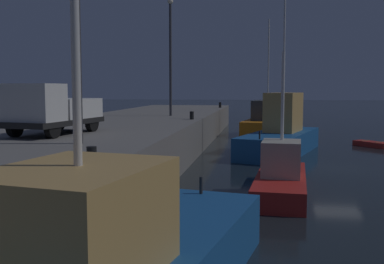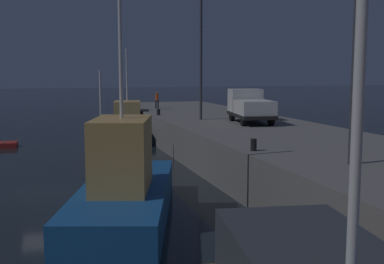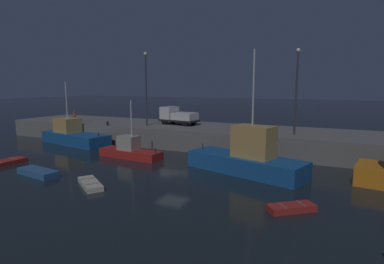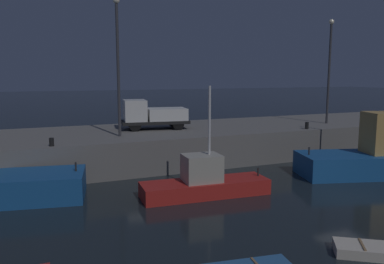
{
  "view_description": "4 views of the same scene",
  "coord_description": "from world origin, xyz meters",
  "px_view_note": "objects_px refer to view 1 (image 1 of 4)",
  "views": [
    {
      "loc": [
        -26.68,
        4.36,
        4.5
      ],
      "look_at": [
        -0.66,
        8.26,
        2.02
      ],
      "focal_mm": 43.23,
      "sensor_mm": 36.0,
      "label": 1
    },
    {
      "loc": [
        24.42,
        0.12,
        5.94
      ],
      "look_at": [
        -0.17,
        7.57,
        2.73
      ],
      "focal_mm": 45.14,
      "sensor_mm": 36.0,
      "label": 2
    },
    {
      "loc": [
        12.88,
        -23.41,
        7.58
      ],
      "look_at": [
        -2.7,
        9.79,
        2.16
      ],
      "focal_mm": 29.65,
      "sensor_mm": 36.0,
      "label": 3
    },
    {
      "loc": [
        -15.68,
        -15.28,
        6.59
      ],
      "look_at": [
        -5.53,
        8.58,
        2.79
      ],
      "focal_mm": 36.17,
      "sensor_mm": 36.0,
      "label": 4
    }
  ],
  "objects_px": {
    "bollard_west": "(92,156)",
    "bollard_central": "(220,105)",
    "fishing_boat_white": "(281,135)",
    "bollard_east": "(192,115)",
    "fishing_boat_blue": "(269,122)",
    "lamp_post_east": "(170,49)",
    "fishing_boat_orange": "(281,177)",
    "rowboat_white_mid": "(372,144)",
    "utility_truck": "(53,110)",
    "lamp_post_west": "(77,1)"
  },
  "relations": [
    {
      "from": "bollard_west",
      "to": "bollard_central",
      "type": "bearing_deg",
      "value": -0.24
    },
    {
      "from": "fishing_boat_white",
      "to": "lamp_post_east",
      "type": "distance_m",
      "value": 10.8
    },
    {
      "from": "fishing_boat_blue",
      "to": "fishing_boat_white",
      "type": "distance_m",
      "value": 14.46
    },
    {
      "from": "fishing_boat_blue",
      "to": "lamp_post_east",
      "type": "relative_size",
      "value": 1.49
    },
    {
      "from": "bollard_central",
      "to": "lamp_post_west",
      "type": "bearing_deg",
      "value": 176.05
    },
    {
      "from": "fishing_boat_white",
      "to": "lamp_post_east",
      "type": "height_order",
      "value": "lamp_post_east"
    },
    {
      "from": "fishing_boat_orange",
      "to": "utility_truck",
      "type": "bearing_deg",
      "value": 88.62
    },
    {
      "from": "fishing_boat_blue",
      "to": "rowboat_white_mid",
      "type": "relative_size",
      "value": 4.57
    },
    {
      "from": "fishing_boat_white",
      "to": "bollard_east",
      "type": "height_order",
      "value": "fishing_boat_white"
    },
    {
      "from": "bollard_west",
      "to": "bollard_central",
      "type": "distance_m",
      "value": 38.8
    },
    {
      "from": "bollard_central",
      "to": "fishing_boat_blue",
      "type": "bearing_deg",
      "value": -127.41
    },
    {
      "from": "fishing_boat_white",
      "to": "fishing_boat_orange",
      "type": "bearing_deg",
      "value": 177.7
    },
    {
      "from": "fishing_boat_orange",
      "to": "lamp_post_west",
      "type": "distance_m",
      "value": 10.83
    },
    {
      "from": "utility_truck",
      "to": "lamp_post_west",
      "type": "bearing_deg",
      "value": -140.54
    },
    {
      "from": "bollard_central",
      "to": "lamp_post_east",
      "type": "bearing_deg",
      "value": 171.05
    },
    {
      "from": "fishing_boat_white",
      "to": "rowboat_white_mid",
      "type": "height_order",
      "value": "fishing_boat_white"
    },
    {
      "from": "fishing_boat_blue",
      "to": "utility_truck",
      "type": "height_order",
      "value": "fishing_boat_blue"
    },
    {
      "from": "fishing_boat_white",
      "to": "bollard_west",
      "type": "distance_m",
      "value": 21.24
    },
    {
      "from": "utility_truck",
      "to": "bollard_east",
      "type": "distance_m",
      "value": 12.27
    },
    {
      "from": "lamp_post_east",
      "to": "bollard_west",
      "type": "bearing_deg",
      "value": -174.28
    },
    {
      "from": "rowboat_white_mid",
      "to": "utility_truck",
      "type": "distance_m",
      "value": 25.18
    },
    {
      "from": "rowboat_white_mid",
      "to": "lamp_post_east",
      "type": "distance_m",
      "value": 17.29
    },
    {
      "from": "lamp_post_west",
      "to": "fishing_boat_blue",
      "type": "bearing_deg",
      "value": -14.19
    },
    {
      "from": "fishing_boat_orange",
      "to": "utility_truck",
      "type": "relative_size",
      "value": 1.32
    },
    {
      "from": "bollard_east",
      "to": "bollard_west",
      "type": "bearing_deg",
      "value": -179.87
    },
    {
      "from": "fishing_boat_orange",
      "to": "bollard_east",
      "type": "relative_size",
      "value": 13.12
    },
    {
      "from": "bollard_west",
      "to": "fishing_boat_blue",
      "type": "bearing_deg",
      "value": -8.87
    },
    {
      "from": "bollard_central",
      "to": "bollard_east",
      "type": "relative_size",
      "value": 1.1
    },
    {
      "from": "utility_truck",
      "to": "fishing_boat_white",
      "type": "bearing_deg",
      "value": -40.88
    },
    {
      "from": "lamp_post_east",
      "to": "bollard_central",
      "type": "bearing_deg",
      "value": -8.95
    },
    {
      "from": "fishing_boat_orange",
      "to": "rowboat_white_mid",
      "type": "xyz_separation_m",
      "value": [
        17.51,
        -7.68,
        -0.55
      ]
    },
    {
      "from": "fishing_boat_white",
      "to": "bollard_central",
      "type": "height_order",
      "value": "fishing_boat_white"
    },
    {
      "from": "fishing_boat_blue",
      "to": "bollard_central",
      "type": "bearing_deg",
      "value": 52.59
    },
    {
      "from": "rowboat_white_mid",
      "to": "bollard_west",
      "type": "height_order",
      "value": "bollard_west"
    },
    {
      "from": "fishing_boat_orange",
      "to": "bollard_east",
      "type": "xyz_separation_m",
      "value": [
        11.53,
        5.58,
        1.9
      ]
    },
    {
      "from": "fishing_boat_white",
      "to": "bollard_central",
      "type": "distance_m",
      "value": 19.44
    },
    {
      "from": "fishing_boat_orange",
      "to": "bollard_central",
      "type": "height_order",
      "value": "fishing_boat_orange"
    },
    {
      "from": "lamp_post_west",
      "to": "bollard_central",
      "type": "xyz_separation_m",
      "value": [
        34.17,
        -2.36,
        -5.07
      ]
    },
    {
      "from": "bollard_west",
      "to": "rowboat_white_mid",
      "type": "bearing_deg",
      "value": -27.83
    },
    {
      "from": "bollard_west",
      "to": "bollard_central",
      "type": "height_order",
      "value": "bollard_central"
    },
    {
      "from": "bollard_west",
      "to": "bollard_central",
      "type": "xyz_separation_m",
      "value": [
        38.8,
        -0.16,
        0.05
      ]
    },
    {
      "from": "bollard_central",
      "to": "bollard_east",
      "type": "xyz_separation_m",
      "value": [
        -19.73,
        0.2,
        -0.03
      ]
    },
    {
      "from": "fishing_boat_white",
      "to": "rowboat_white_mid",
      "type": "bearing_deg",
      "value": -56.62
    },
    {
      "from": "bollard_east",
      "to": "bollard_central",
      "type": "bearing_deg",
      "value": -0.59
    },
    {
      "from": "bollard_east",
      "to": "utility_truck",
      "type": "bearing_deg",
      "value": 157.13
    },
    {
      "from": "fishing_boat_white",
      "to": "lamp_post_west",
      "type": "relative_size",
      "value": 1.18
    },
    {
      "from": "lamp_post_east",
      "to": "bollard_west",
      "type": "height_order",
      "value": "lamp_post_east"
    },
    {
      "from": "fishing_boat_blue",
      "to": "bollard_west",
      "type": "xyz_separation_m",
      "value": [
        -34.77,
        5.43,
        1.52
      ]
    },
    {
      "from": "rowboat_white_mid",
      "to": "fishing_boat_orange",
      "type": "bearing_deg",
      "value": 156.31
    },
    {
      "from": "bollard_west",
      "to": "utility_truck",
      "type": "bearing_deg",
      "value": 31.68
    }
  ]
}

